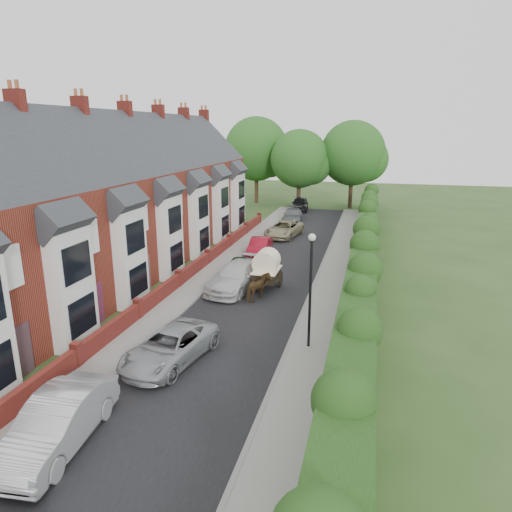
{
  "coord_description": "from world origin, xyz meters",
  "views": [
    {
      "loc": [
        5.72,
        -14.15,
        9.28
      ],
      "look_at": [
        -0.62,
        10.38,
        2.2
      ],
      "focal_mm": 32.0,
      "sensor_mm": 36.0,
      "label": 1
    }
  ],
  "objects_px": {
    "car_silver_b": "(170,347)",
    "car_white": "(237,276)",
    "car_silver_a": "(58,422)",
    "car_beige": "(284,229)",
    "horse": "(259,288)",
    "car_red": "(260,247)",
    "car_black": "(300,204)",
    "horse_cart": "(267,267)",
    "lamppost": "(311,277)",
    "car_grey": "(292,215)",
    "car_green": "(238,268)"
  },
  "relations": [
    {
      "from": "car_white",
      "to": "car_red",
      "type": "relative_size",
      "value": 1.37
    },
    {
      "from": "car_silver_b",
      "to": "car_beige",
      "type": "height_order",
      "value": "car_beige"
    },
    {
      "from": "car_silver_a",
      "to": "car_grey",
      "type": "height_order",
      "value": "car_silver_a"
    },
    {
      "from": "car_beige",
      "to": "horse",
      "type": "bearing_deg",
      "value": -74.48
    },
    {
      "from": "car_grey",
      "to": "car_beige",
      "type": "bearing_deg",
      "value": -91.22
    },
    {
      "from": "car_white",
      "to": "car_beige",
      "type": "xyz_separation_m",
      "value": [
        0.06,
        14.21,
        -0.09
      ]
    },
    {
      "from": "car_silver_b",
      "to": "car_beige",
      "type": "relative_size",
      "value": 0.97
    },
    {
      "from": "car_white",
      "to": "car_green",
      "type": "relative_size",
      "value": 1.44
    },
    {
      "from": "lamppost",
      "to": "car_beige",
      "type": "xyz_separation_m",
      "value": [
        -5.17,
        20.81,
        -2.59
      ]
    },
    {
      "from": "car_silver_a",
      "to": "car_black",
      "type": "distance_m",
      "value": 42.8
    },
    {
      "from": "lamppost",
      "to": "horse_cart",
      "type": "xyz_separation_m",
      "value": [
        -3.53,
        6.97,
        -1.89
      ]
    },
    {
      "from": "car_green",
      "to": "car_beige",
      "type": "height_order",
      "value": "car_beige"
    },
    {
      "from": "car_silver_a",
      "to": "car_beige",
      "type": "xyz_separation_m",
      "value": [
        1.23,
        29.01,
        -0.09
      ]
    },
    {
      "from": "car_silver_a",
      "to": "car_silver_b",
      "type": "bearing_deg",
      "value": 73.91
    },
    {
      "from": "car_silver_a",
      "to": "car_silver_b",
      "type": "relative_size",
      "value": 0.98
    },
    {
      "from": "car_silver_a",
      "to": "horse",
      "type": "bearing_deg",
      "value": 72.51
    },
    {
      "from": "car_white",
      "to": "car_silver_b",
      "type": "bearing_deg",
      "value": -80.54
    },
    {
      "from": "car_white",
      "to": "car_grey",
      "type": "relative_size",
      "value": 1.19
    },
    {
      "from": "horse_cart",
      "to": "car_white",
      "type": "bearing_deg",
      "value": -167.56
    },
    {
      "from": "lamppost",
      "to": "horse_cart",
      "type": "distance_m",
      "value": 8.04
    },
    {
      "from": "lamppost",
      "to": "car_red",
      "type": "distance_m",
      "value": 15.72
    },
    {
      "from": "car_grey",
      "to": "horse_cart",
      "type": "relative_size",
      "value": 1.35
    },
    {
      "from": "car_green",
      "to": "car_silver_b",
      "type": "bearing_deg",
      "value": -94.29
    },
    {
      "from": "car_silver_a",
      "to": "car_white",
      "type": "distance_m",
      "value": 14.85
    },
    {
      "from": "horse",
      "to": "horse_cart",
      "type": "distance_m",
      "value": 2.02
    },
    {
      "from": "car_silver_b",
      "to": "car_white",
      "type": "xyz_separation_m",
      "value": [
        0.1,
        9.2,
        0.11
      ]
    },
    {
      "from": "horse",
      "to": "lamppost",
      "type": "bearing_deg",
      "value": 143.04
    },
    {
      "from": "car_white",
      "to": "lamppost",
      "type": "bearing_deg",
      "value": -41.5
    },
    {
      "from": "car_silver_a",
      "to": "horse_cart",
      "type": "relative_size",
      "value": 1.41
    },
    {
      "from": "lamppost",
      "to": "car_green",
      "type": "height_order",
      "value": "lamppost"
    },
    {
      "from": "car_silver_b",
      "to": "car_black",
      "type": "distance_m",
      "value": 37.21
    },
    {
      "from": "car_silver_a",
      "to": "car_beige",
      "type": "height_order",
      "value": "car_silver_a"
    },
    {
      "from": "horse",
      "to": "car_silver_b",
      "type": "bearing_deg",
      "value": 94.97
    },
    {
      "from": "car_silver_a",
      "to": "car_white",
      "type": "xyz_separation_m",
      "value": [
        1.17,
        14.8,
        0.0
      ]
    },
    {
      "from": "car_grey",
      "to": "lamppost",
      "type": "bearing_deg",
      "value": -83.69
    },
    {
      "from": "car_silver_a",
      "to": "car_grey",
      "type": "xyz_separation_m",
      "value": [
        0.74,
        35.97,
        -0.12
      ]
    },
    {
      "from": "car_silver_b",
      "to": "horse",
      "type": "distance_m",
      "value": 7.88
    },
    {
      "from": "car_silver_b",
      "to": "car_white",
      "type": "relative_size",
      "value": 0.9
    },
    {
      "from": "car_black",
      "to": "car_grey",
      "type": "bearing_deg",
      "value": -92.95
    },
    {
      "from": "car_black",
      "to": "horse_cart",
      "type": "xyz_separation_m",
      "value": [
        2.48,
        -27.63,
        0.61
      ]
    },
    {
      "from": "car_silver_b",
      "to": "car_grey",
      "type": "bearing_deg",
      "value": 100.94
    },
    {
      "from": "car_green",
      "to": "car_grey",
      "type": "height_order",
      "value": "car_grey"
    },
    {
      "from": "car_silver_b",
      "to": "horse",
      "type": "xyz_separation_m",
      "value": [
        1.8,
        7.67,
        0.06
      ]
    },
    {
      "from": "car_red",
      "to": "horse_cart",
      "type": "distance_m",
      "value": 7.77
    },
    {
      "from": "lamppost",
      "to": "car_grey",
      "type": "bearing_deg",
      "value": 101.52
    },
    {
      "from": "car_red",
      "to": "car_grey",
      "type": "height_order",
      "value": "car_grey"
    },
    {
      "from": "car_silver_a",
      "to": "car_red",
      "type": "bearing_deg",
      "value": 83.18
    },
    {
      "from": "lamppost",
      "to": "car_grey",
      "type": "xyz_separation_m",
      "value": [
        -5.66,
        27.77,
        -2.63
      ]
    },
    {
      "from": "lamppost",
      "to": "car_silver_a",
      "type": "height_order",
      "value": "lamppost"
    },
    {
      "from": "car_white",
      "to": "car_red",
      "type": "bearing_deg",
      "value": 104.3
    }
  ]
}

